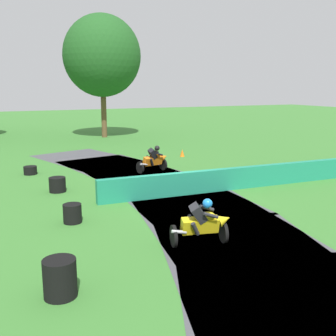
# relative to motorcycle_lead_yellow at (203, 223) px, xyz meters

# --- Properties ---
(ground_plane) EXTENTS (120.00, 120.00, 0.00)m
(ground_plane) POSITION_rel_motorcycle_lead_yellow_xyz_m (1.72, 4.80, -0.64)
(ground_plane) COLOR #38752D
(track_asphalt) EXTENTS (7.72, 26.45, 0.01)m
(track_asphalt) POSITION_rel_motorcycle_lead_yellow_xyz_m (0.97, 4.84, -0.64)
(track_asphalt) COLOR #47474C
(track_asphalt) RESTS_ON ground
(safety_barrier) EXTENTS (15.91, 1.03, 0.90)m
(safety_barrier) POSITION_rel_motorcycle_lead_yellow_xyz_m (6.40, 4.59, -0.19)
(safety_barrier) COLOR #1E8466
(safety_barrier) RESTS_ON ground
(motorcycle_lead_yellow) EXTENTS (1.70, 1.05, 1.43)m
(motorcycle_lead_yellow) POSITION_rel_motorcycle_lead_yellow_xyz_m (0.00, 0.00, 0.00)
(motorcycle_lead_yellow) COLOR black
(motorcycle_lead_yellow) RESTS_ON ground
(motorcycle_chase_orange) EXTENTS (1.71, 1.02, 1.43)m
(motorcycle_chase_orange) POSITION_rel_motorcycle_lead_yellow_xyz_m (2.57, 9.24, -0.00)
(motorcycle_chase_orange) COLOR black
(motorcycle_chase_orange) RESTS_ON ground
(tire_stack_near) EXTENTS (0.68, 0.68, 0.80)m
(tire_stack_near) POSITION_rel_motorcycle_lead_yellow_xyz_m (-3.95, -1.07, -0.24)
(tire_stack_near) COLOR black
(tire_stack_near) RESTS_ON ground
(tire_stack_mid_a) EXTENTS (0.58, 0.58, 0.60)m
(tire_stack_mid_a) POSITION_rel_motorcycle_lead_yellow_xyz_m (-2.77, 3.35, -0.34)
(tire_stack_mid_a) COLOR black
(tire_stack_mid_a) RESTS_ON ground
(tire_stack_mid_b) EXTENTS (0.67, 0.67, 0.60)m
(tire_stack_mid_b) POSITION_rel_motorcycle_lead_yellow_xyz_m (-2.52, 7.36, -0.34)
(tire_stack_mid_b) COLOR black
(tire_stack_mid_b) RESTS_ON ground
(tire_stack_far) EXTENTS (0.63, 0.63, 0.40)m
(tire_stack_far) POSITION_rel_motorcycle_lead_yellow_xyz_m (-3.12, 11.27, -0.44)
(tire_stack_far) COLOR black
(tire_stack_far) RESTS_ON ground
(traffic_cone) EXTENTS (0.28, 0.28, 0.44)m
(traffic_cone) POSITION_rel_motorcycle_lead_yellow_xyz_m (5.86, 12.57, -0.42)
(traffic_cone) COLOR orange
(traffic_cone) RESTS_ON ground
(tree_far_right) EXTENTS (6.27, 6.27, 9.92)m
(tree_far_right) POSITION_rel_motorcycle_lead_yellow_xyz_m (4.29, 23.81, 5.97)
(tree_far_right) COLOR brown
(tree_far_right) RESTS_ON ground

